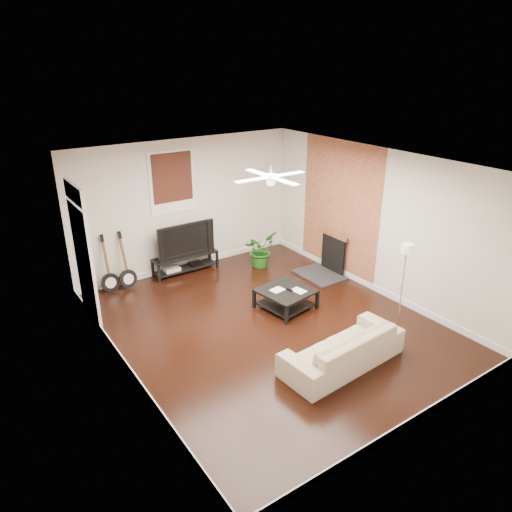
# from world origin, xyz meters

# --- Properties ---
(room) EXTENTS (5.01, 6.01, 2.81)m
(room) POSITION_xyz_m (0.00, 0.00, 1.40)
(room) COLOR black
(room) RESTS_ON ground
(brick_accent) EXTENTS (0.02, 2.20, 2.80)m
(brick_accent) POSITION_xyz_m (2.49, 1.00, 1.40)
(brick_accent) COLOR #A35934
(brick_accent) RESTS_ON floor
(fireplace) EXTENTS (0.80, 1.10, 0.92)m
(fireplace) POSITION_xyz_m (2.20, 1.00, 0.46)
(fireplace) COLOR black
(fireplace) RESTS_ON floor
(window_back) EXTENTS (1.00, 0.06, 1.30)m
(window_back) POSITION_xyz_m (-0.30, 2.97, 1.95)
(window_back) COLOR #33130E
(window_back) RESTS_ON wall_back
(door_left) EXTENTS (0.08, 1.00, 2.50)m
(door_left) POSITION_xyz_m (-2.46, 1.90, 1.25)
(door_left) COLOR white
(door_left) RESTS_ON wall_left
(tv_stand) EXTENTS (1.42, 0.38, 0.40)m
(tv_stand) POSITION_xyz_m (-0.21, 2.78, 0.20)
(tv_stand) COLOR black
(tv_stand) RESTS_ON floor
(tv) EXTENTS (1.27, 0.17, 0.73)m
(tv) POSITION_xyz_m (-0.21, 2.80, 0.76)
(tv) COLOR black
(tv) RESTS_ON tv_stand
(coffee_table) EXTENTS (1.00, 1.00, 0.37)m
(coffee_table) POSITION_xyz_m (0.60, 0.31, 0.18)
(coffee_table) COLOR black
(coffee_table) RESTS_ON floor
(sofa) EXTENTS (2.04, 0.91, 0.58)m
(sofa) POSITION_xyz_m (0.24, -1.55, 0.29)
(sofa) COLOR tan
(sofa) RESTS_ON floor
(floor_lamp) EXTENTS (0.28, 0.28, 1.63)m
(floor_lamp) POSITION_xyz_m (1.59, -1.45, 0.81)
(floor_lamp) COLOR silver
(floor_lamp) RESTS_ON floor
(potted_plant) EXTENTS (0.89, 0.85, 0.78)m
(potted_plant) POSITION_xyz_m (1.30, 2.14, 0.39)
(potted_plant) COLOR #1F5C1A
(potted_plant) RESTS_ON floor
(guitar_left) EXTENTS (0.37, 0.26, 1.18)m
(guitar_left) POSITION_xyz_m (-1.86, 2.75, 0.59)
(guitar_left) COLOR black
(guitar_left) RESTS_ON floor
(guitar_right) EXTENTS (0.39, 0.29, 1.18)m
(guitar_right) POSITION_xyz_m (-1.51, 2.72, 0.59)
(guitar_right) COLOR black
(guitar_right) RESTS_ON floor
(ceiling_fan) EXTENTS (1.24, 1.24, 0.32)m
(ceiling_fan) POSITION_xyz_m (0.00, 0.00, 2.60)
(ceiling_fan) COLOR white
(ceiling_fan) RESTS_ON ceiling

